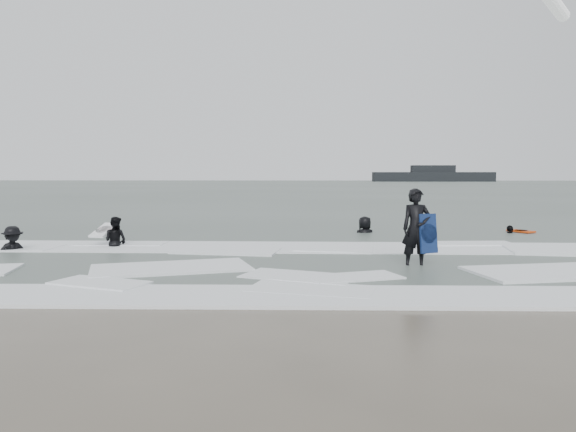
{
  "coord_description": "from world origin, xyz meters",
  "views": [
    {
      "loc": [
        0.59,
        -10.84,
        2.31
      ],
      "look_at": [
        0.0,
        5.0,
        1.1
      ],
      "focal_mm": 35.0,
      "sensor_mm": 36.0,
      "label": 1
    }
  ],
  "objects_px": {
    "surfer_right_near": "(510,235)",
    "surfer_right_far": "(365,234)",
    "surfer_centre": "(416,268)",
    "surfer_breaker": "(13,253)",
    "vessel_horizon": "(433,176)",
    "surfer_wading": "(116,248)"
  },
  "relations": [
    {
      "from": "surfer_centre",
      "to": "surfer_wading",
      "type": "height_order",
      "value": "surfer_centre"
    },
    {
      "from": "surfer_right_far",
      "to": "surfer_centre",
      "type": "bearing_deg",
      "value": 75.97
    },
    {
      "from": "surfer_wading",
      "to": "surfer_right_far",
      "type": "relative_size",
      "value": 0.84
    },
    {
      "from": "surfer_right_near",
      "to": "vessel_horizon",
      "type": "relative_size",
      "value": 0.05
    },
    {
      "from": "surfer_wading",
      "to": "surfer_breaker",
      "type": "height_order",
      "value": "surfer_breaker"
    },
    {
      "from": "surfer_breaker",
      "to": "surfer_centre",
      "type": "bearing_deg",
      "value": -53.94
    },
    {
      "from": "surfer_centre",
      "to": "surfer_right_near",
      "type": "xyz_separation_m",
      "value": [
        4.97,
        7.6,
        0.0
      ]
    },
    {
      "from": "surfer_right_near",
      "to": "surfer_breaker",
      "type": "bearing_deg",
      "value": -16.49
    },
    {
      "from": "surfer_centre",
      "to": "surfer_right_far",
      "type": "bearing_deg",
      "value": 86.49
    },
    {
      "from": "surfer_right_near",
      "to": "vessel_horizon",
      "type": "distance_m",
      "value": 134.65
    },
    {
      "from": "surfer_right_near",
      "to": "vessel_horizon",
      "type": "xyz_separation_m",
      "value": [
        25.9,
        132.12,
        1.61
      ]
    },
    {
      "from": "surfer_right_near",
      "to": "surfer_right_far",
      "type": "relative_size",
      "value": 0.82
    },
    {
      "from": "surfer_breaker",
      "to": "vessel_horizon",
      "type": "relative_size",
      "value": 0.05
    },
    {
      "from": "surfer_right_near",
      "to": "surfer_right_far",
      "type": "xyz_separation_m",
      "value": [
        -5.46,
        0.02,
        0.0
      ]
    },
    {
      "from": "surfer_wading",
      "to": "surfer_right_near",
      "type": "relative_size",
      "value": 1.02
    },
    {
      "from": "surfer_wading",
      "to": "vessel_horizon",
      "type": "bearing_deg",
      "value": -86.91
    },
    {
      "from": "surfer_right_far",
      "to": "surfer_wading",
      "type": "bearing_deg",
      "value": 10.69
    },
    {
      "from": "surfer_right_near",
      "to": "surfer_right_far",
      "type": "distance_m",
      "value": 5.46
    },
    {
      "from": "surfer_centre",
      "to": "surfer_right_near",
      "type": "relative_size",
      "value": 1.3
    },
    {
      "from": "surfer_breaker",
      "to": "surfer_right_near",
      "type": "bearing_deg",
      "value": -24.49
    },
    {
      "from": "surfer_centre",
      "to": "surfer_right_far",
      "type": "xyz_separation_m",
      "value": [
        -0.49,
        7.62,
        0.0
      ]
    },
    {
      "from": "surfer_centre",
      "to": "surfer_breaker",
      "type": "bearing_deg",
      "value": 161.97
    }
  ]
}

